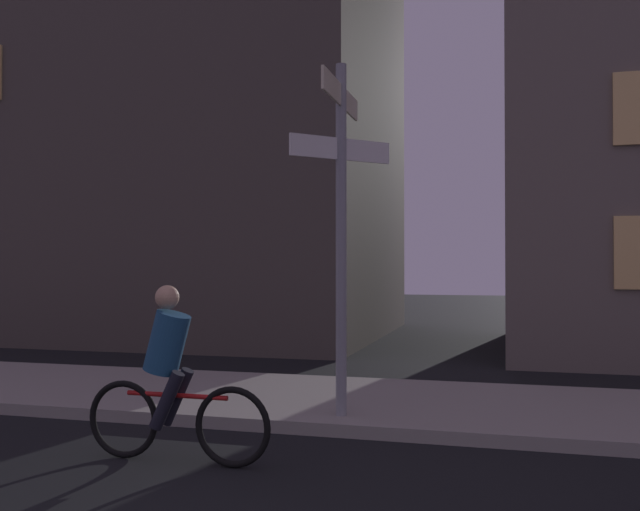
% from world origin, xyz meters
% --- Properties ---
extents(sidewalk_kerb, '(40.00, 3.00, 0.14)m').
position_xyz_m(sidewalk_kerb, '(0.00, 6.29, 0.07)').
color(sidewalk_kerb, gray).
rests_on(sidewalk_kerb, ground_plane).
extents(signpost, '(0.93, 1.59, 3.88)m').
position_xyz_m(signpost, '(-0.09, 5.22, 2.44)').
color(signpost, gray).
rests_on(signpost, sidewalk_kerb).
extents(cyclist, '(1.82, 0.33, 1.61)m').
position_xyz_m(cyclist, '(-1.27, 3.54, 0.75)').
color(cyclist, black).
rests_on(cyclist, ground_plane).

